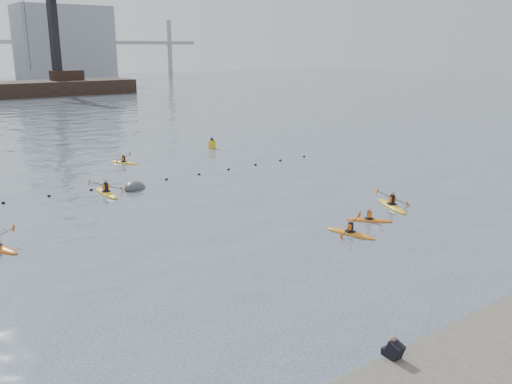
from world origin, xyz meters
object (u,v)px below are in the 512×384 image
Objects in this scene: kayaker_1 at (392,205)px; mooring_buoy at (135,188)px; kayaker_3 at (106,192)px; kayaker_4 at (369,220)px; kayaker_0 at (350,233)px; nav_buoy at (212,144)px; kayaker_5 at (124,162)px.

kayaker_1 is 18.64m from mooring_buoy.
kayaker_3 reaches higher than kayaker_4.
kayaker_0 is 28.89m from nav_buoy.
kayaker_0 is at bearing -64.86° from kayaker_3.
kayaker_1 is 25.62m from nav_buoy.
nav_buoy is at bearing 108.07° from kayaker_1.
kayaker_4 is (2.68, 1.01, -0.01)m from kayaker_0.
kayaker_5 is (5.40, 9.40, -0.02)m from kayaker_3.
kayaker_5 is at bearing 132.26° from kayaker_1.
kayaker_1 is 1.28× the size of kayaker_5.
kayaker_1 is 0.99× the size of kayaker_3.
kayaker_3 is 10.84m from kayaker_5.
kayaker_0 is at bearing -72.38° from mooring_buoy.
kayaker_0 is 0.86× the size of kayaker_3.
kayaker_5 is (-4.95, 24.96, 0.00)m from kayaker_4.
kayaker_3 is (-13.82, 14.42, 0.00)m from kayaker_1.
mooring_buoy is (-5.34, 16.83, -0.09)m from kayaker_0.
kayaker_0 reaches higher than kayaker_5.
kayaker_4 is 1.06× the size of mooring_buoy.
kayaker_3 is 1.28× the size of kayaker_5.
kayaker_1 is (6.15, 2.15, 0.02)m from kayaker_0.
kayaker_4 is (10.35, -15.56, -0.03)m from kayaker_3.
kayaker_4 is at bearing -63.12° from mooring_buoy.
kayaker_0 is 18.26m from kayaker_3.
kayaker_1 is 25.26m from kayaker_5.
kayaker_0 is 6.51m from kayaker_1.
nav_buoy is at bearing -144.26° from kayaker_4.
kayaker_1 reaches higher than kayaker_0.
kayaker_0 reaches higher than kayaker_4.
mooring_buoy is 17.40m from nav_buoy.
kayaker_1 reaches higher than kayaker_4.
kayaker_3 is at bearing -145.12° from nav_buoy.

